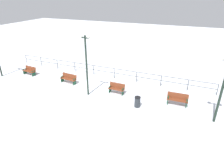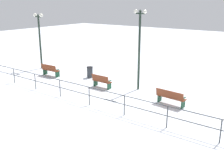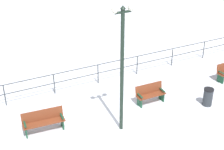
{
  "view_description": "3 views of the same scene",
  "coord_description": "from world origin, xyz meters",
  "px_view_note": "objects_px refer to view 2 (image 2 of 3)",
  "views": [
    {
      "loc": [
        13.27,
        7.47,
        7.89
      ],
      "look_at": [
        -0.75,
        1.72,
        1.24
      ],
      "focal_mm": 29.96,
      "sensor_mm": 36.0,
      "label": 1
    },
    {
      "loc": [
        -12.93,
        -7.81,
        5.53
      ],
      "look_at": [
        -0.4,
        1.29,
        1.18
      ],
      "focal_mm": 42.0,
      "sensor_mm": 36.0,
      "label": 2
    },
    {
      "loc": [
        10.59,
        -4.9,
        7.93
      ],
      "look_at": [
        -0.82,
        0.97,
        1.37
      ],
      "focal_mm": 51.89,
      "sensor_mm": 36.0,
      "label": 3
    }
  ],
  "objects_px": {
    "lamppost_far": "(39,32)",
    "trash_bin": "(90,72)",
    "bench_second": "(171,97)",
    "bench_third": "(102,81)",
    "bench_fourth": "(50,70)",
    "lamppost_middle": "(139,41)"
  },
  "relations": [
    {
      "from": "lamppost_middle",
      "to": "lamppost_far",
      "type": "xyz_separation_m",
      "value": [
        0.0,
        9.57,
        -0.02
      ]
    },
    {
      "from": "bench_second",
      "to": "bench_third",
      "type": "bearing_deg",
      "value": 93.43
    },
    {
      "from": "bench_third",
      "to": "trash_bin",
      "type": "distance_m",
      "value": 2.6
    },
    {
      "from": "bench_third",
      "to": "trash_bin",
      "type": "xyz_separation_m",
      "value": [
        1.38,
        2.2,
        -0.04
      ]
    },
    {
      "from": "bench_third",
      "to": "lamppost_middle",
      "type": "xyz_separation_m",
      "value": [
        1.15,
        -2.14,
        2.68
      ]
    },
    {
      "from": "bench_second",
      "to": "lamppost_far",
      "type": "relative_size",
      "value": 0.37
    },
    {
      "from": "trash_bin",
      "to": "bench_second",
      "type": "bearing_deg",
      "value": -102.05
    },
    {
      "from": "bench_second",
      "to": "bench_fourth",
      "type": "relative_size",
      "value": 1.09
    },
    {
      "from": "lamppost_middle",
      "to": "lamppost_far",
      "type": "height_order",
      "value": "lamppost_middle"
    },
    {
      "from": "lamppost_far",
      "to": "trash_bin",
      "type": "height_order",
      "value": "lamppost_far"
    },
    {
      "from": "bench_third",
      "to": "lamppost_far",
      "type": "height_order",
      "value": "lamppost_far"
    },
    {
      "from": "bench_third",
      "to": "trash_bin",
      "type": "height_order",
      "value": "bench_third"
    },
    {
      "from": "bench_third",
      "to": "lamppost_far",
      "type": "relative_size",
      "value": 0.3
    },
    {
      "from": "trash_bin",
      "to": "bench_fourth",
      "type": "bearing_deg",
      "value": 117.65
    },
    {
      "from": "bench_fourth",
      "to": "bench_second",
      "type": "bearing_deg",
      "value": -92.15
    },
    {
      "from": "bench_fourth",
      "to": "lamppost_middle",
      "type": "distance_m",
      "value": 7.67
    },
    {
      "from": "bench_third",
      "to": "trash_bin",
      "type": "bearing_deg",
      "value": 59.49
    },
    {
      "from": "lamppost_far",
      "to": "trash_bin",
      "type": "xyz_separation_m",
      "value": [
        0.23,
        -5.24,
        -2.7
      ]
    },
    {
      "from": "bench_second",
      "to": "bench_third",
      "type": "distance_m",
      "value": 4.95
    },
    {
      "from": "bench_second",
      "to": "lamppost_far",
      "type": "xyz_separation_m",
      "value": [
        1.3,
        12.39,
        2.65
      ]
    },
    {
      "from": "bench_third",
      "to": "bench_fourth",
      "type": "xyz_separation_m",
      "value": [
        -0.06,
        4.95,
        0.02
      ]
    },
    {
      "from": "bench_third",
      "to": "bench_fourth",
      "type": "distance_m",
      "value": 4.95
    }
  ]
}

